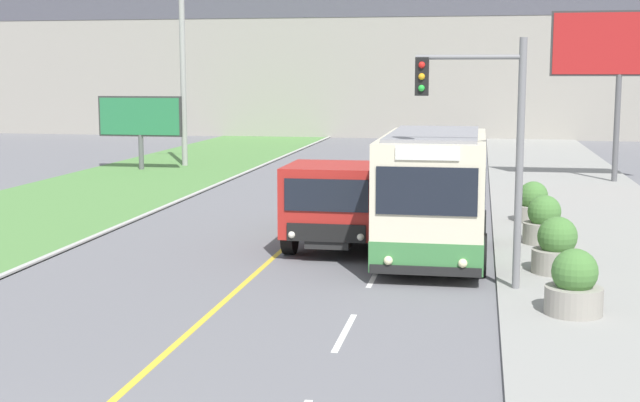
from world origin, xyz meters
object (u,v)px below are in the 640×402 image
at_px(utility_pole_far, 183,66).
at_px(planter_round_far, 533,204).
at_px(planter_round_near, 574,286).
at_px(billboard_small, 140,118).
at_px(billboard_large, 620,50).
at_px(dump_truck, 340,203).
at_px(traffic_light_mast, 487,131).
at_px(planter_round_second, 557,248).
at_px(city_bus, 433,196).
at_px(planter_round_third, 544,222).

relative_size(utility_pole_far, planter_round_far, 7.87).
distance_m(utility_pole_far, planter_round_near, 30.40).
bearing_deg(planter_round_far, planter_round_near, -89.10).
relative_size(billboard_small, planter_round_far, 3.31).
distance_m(billboard_large, planter_round_far, 12.78).
xyz_separation_m(billboard_large, billboard_small, (-21.57, 1.31, -3.09)).
height_order(dump_truck, traffic_light_mast, traffic_light_mast).
height_order(traffic_light_mast, billboard_large, billboard_large).
bearing_deg(planter_round_far, planter_round_second, -88.89).
bearing_deg(planter_round_near, traffic_light_mast, 131.66).
distance_m(traffic_light_mast, planter_round_second, 3.65).
xyz_separation_m(billboard_small, planter_round_second, (17.74, -19.60, -1.82)).
bearing_deg(traffic_light_mast, planter_round_second, 45.60).
xyz_separation_m(traffic_light_mast, billboard_large, (5.49, 19.98, 2.13)).
relative_size(dump_truck, planter_round_far, 5.50).
bearing_deg(planter_round_near, billboard_small, 127.45).
distance_m(city_bus, planter_round_second, 3.32).
bearing_deg(planter_round_far, billboard_small, 144.79).
height_order(planter_round_third, planter_round_far, planter_round_third).
bearing_deg(dump_truck, traffic_light_mast, -48.36).
bearing_deg(billboard_large, planter_round_far, -109.67).
relative_size(planter_round_near, planter_round_far, 1.01).
bearing_deg(dump_truck, planter_round_second, -25.12).
distance_m(utility_pole_far, billboard_small, 3.56).
bearing_deg(billboard_large, utility_pole_far, 170.36).
xyz_separation_m(billboard_large, planter_round_near, (-3.80, -21.88, -4.92)).
distance_m(city_bus, planter_round_far, 6.58).
bearing_deg(traffic_light_mast, dump_truck, 131.64).
relative_size(traffic_light_mast, planter_round_second, 4.12).
xyz_separation_m(city_bus, planter_round_near, (2.93, -4.89, -0.98)).
xyz_separation_m(city_bus, billboard_small, (-14.84, 18.31, 0.86)).
bearing_deg(utility_pole_far, planter_round_third, -48.15).
bearing_deg(billboard_large, planter_round_near, -99.85).
height_order(billboard_large, planter_round_third, billboard_large).
bearing_deg(planter_round_third, city_bus, -141.09).
height_order(utility_pole_far, planter_round_second, utility_pole_far).
bearing_deg(city_bus, utility_pole_far, 123.24).
bearing_deg(billboard_small, traffic_light_mast, -52.95).
bearing_deg(billboard_large, traffic_light_mast, -105.36).
distance_m(traffic_light_mast, planter_round_near, 3.78).
xyz_separation_m(billboard_small, planter_round_third, (17.69, -16.01, -1.82)).
xyz_separation_m(dump_truck, planter_round_second, (5.43, -2.54, -0.53)).
relative_size(dump_truck, planter_round_second, 5.26).
bearing_deg(planter_round_near, planter_round_third, 90.65).
height_order(traffic_light_mast, planter_round_second, traffic_light_mast).
bearing_deg(planter_round_third, traffic_light_mast, -106.92).
bearing_deg(planter_round_second, planter_round_far, 91.11).
bearing_deg(billboard_small, billboard_large, -3.48).
distance_m(planter_round_second, planter_round_far, 7.18).
height_order(traffic_light_mast, planter_round_near, traffic_light_mast).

